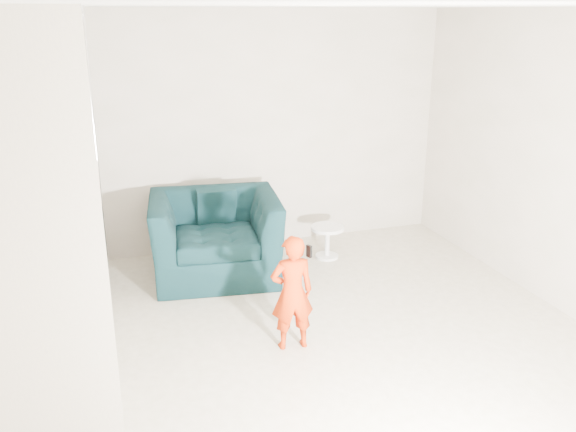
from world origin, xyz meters
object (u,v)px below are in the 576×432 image
(armchair, at_px, (215,236))
(staircase, at_px, (35,260))
(toddler, at_px, (292,293))
(side_table, at_px, (327,237))

(armchair, bearing_deg, staircase, -130.62)
(toddler, xyz_separation_m, staircase, (-1.91, 0.21, 0.45))
(staircase, bearing_deg, side_table, 27.50)
(armchair, height_order, staircase, staircase)
(toddler, relative_size, side_table, 2.64)
(side_table, height_order, staircase, staircase)
(armchair, distance_m, toddler, 1.68)
(armchair, xyz_separation_m, toddler, (0.30, -1.66, 0.07))
(side_table, distance_m, staircase, 3.34)
(toddler, height_order, side_table, toddler)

